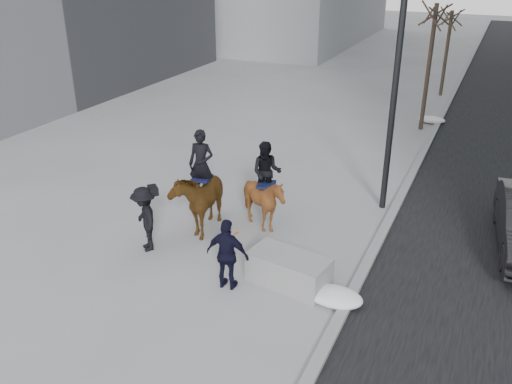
% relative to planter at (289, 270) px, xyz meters
% --- Properties ---
extents(ground, '(120.00, 120.00, 0.00)m').
position_rel_planter_xyz_m(ground, '(-1.50, 0.24, -0.38)').
color(ground, gray).
rests_on(ground, ground).
extents(curb, '(0.25, 90.00, 0.12)m').
position_rel_planter_xyz_m(curb, '(1.50, 10.24, -0.32)').
color(curb, gray).
rests_on(curb, ground).
extents(planter, '(2.00, 1.22, 0.75)m').
position_rel_planter_xyz_m(planter, '(0.00, 0.00, 0.00)').
color(planter, gray).
rests_on(planter, ground).
extents(tree_near, '(1.20, 1.20, 5.79)m').
position_rel_planter_xyz_m(tree_near, '(0.90, 13.44, 2.52)').
color(tree_near, '#372B20').
rests_on(tree_near, ground).
extents(tree_far, '(1.20, 1.20, 4.81)m').
position_rel_planter_xyz_m(tree_far, '(0.90, 19.85, 2.03)').
color(tree_far, '#3C3123').
rests_on(tree_far, ground).
extents(mounted_left, '(1.33, 2.31, 2.82)m').
position_rel_planter_xyz_m(mounted_left, '(-3.28, 1.62, 0.67)').
color(mounted_left, '#47290E').
rests_on(mounted_left, ground).
extents(mounted_right, '(1.68, 1.80, 2.52)m').
position_rel_planter_xyz_m(mounted_right, '(-1.63, 2.30, 0.64)').
color(mounted_right, '#523010').
rests_on(mounted_right, ground).
extents(feeder, '(1.05, 0.89, 1.75)m').
position_rel_planter_xyz_m(feeder, '(-1.23, -0.71, 0.50)').
color(feeder, black).
rests_on(feeder, ground).
extents(camera_crew, '(1.28, 1.25, 1.75)m').
position_rel_planter_xyz_m(camera_crew, '(-3.97, -0.04, 0.51)').
color(camera_crew, black).
rests_on(camera_crew, ground).
extents(lamppost, '(0.25, 0.87, 9.09)m').
position_rel_planter_xyz_m(lamppost, '(1.10, 4.99, 4.62)').
color(lamppost, black).
rests_on(lamppost, ground).
extents(snow_piles, '(1.30, 15.60, 0.33)m').
position_rel_planter_xyz_m(snow_piles, '(1.20, 5.99, -0.22)').
color(snow_piles, white).
rests_on(snow_piles, ground).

